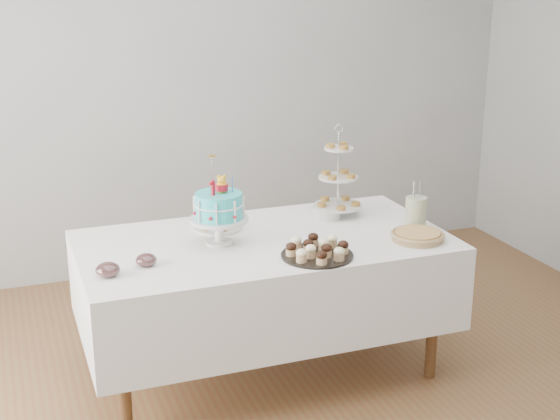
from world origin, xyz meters
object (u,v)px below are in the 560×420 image
object	(u,v)px
birthday_cake	(219,221)
plate_stack	(327,213)
jam_bowl_b	(146,260)
pastry_plate	(218,225)
jam_bowl_a	(108,270)
tiered_stand	(338,178)
table	(264,280)
cupcake_tray	(317,249)
pie	(418,235)
utensil_pitcher	(416,211)

from	to	relation	value
birthday_cake	plate_stack	distance (m)	0.72
plate_stack	jam_bowl_b	distance (m)	1.16
birthday_cake	pastry_plate	distance (m)	0.27
jam_bowl_a	tiered_stand	bearing A→B (deg)	18.86
tiered_stand	plate_stack	distance (m)	0.21
table	cupcake_tray	xyz separation A→B (m)	(0.16, -0.33, 0.27)
plate_stack	pastry_plate	distance (m)	0.63
birthday_cake	jam_bowl_a	world-z (taller)	birthday_cake
tiered_stand	plate_stack	world-z (taller)	tiered_stand
pie	tiered_stand	size ratio (longest dim) A/B	0.53
tiered_stand	plate_stack	xyz separation A→B (m)	(-0.08, -0.02, -0.19)
table	birthday_cake	size ratio (longest dim) A/B	4.13
cupcake_tray	utensil_pitcher	xyz separation A→B (m)	(0.68, 0.23, 0.05)
jam_bowl_b	utensil_pitcher	bearing A→B (deg)	2.14
jam_bowl_a	jam_bowl_b	bearing A→B (deg)	20.34
cupcake_tray	pastry_plate	size ratio (longest dim) A/B	1.34
cupcake_tray	table	bearing A→B (deg)	116.28
birthday_cake	pie	distance (m)	1.03
cupcake_tray	plate_stack	world-z (taller)	cupcake_tray
plate_stack	pastry_plate	bearing A→B (deg)	176.87
utensil_pitcher	tiered_stand	bearing A→B (deg)	120.09
jam_bowl_b	utensil_pitcher	size ratio (longest dim) A/B	0.39
pastry_plate	utensil_pitcher	bearing A→B (deg)	-19.11
pie	pastry_plate	world-z (taller)	pie
pastry_plate	jam_bowl_a	xyz separation A→B (m)	(-0.66, -0.48, 0.01)
birthday_cake	jam_bowl_b	size ratio (longest dim) A/B	4.59
table	pastry_plate	size ratio (longest dim) A/B	7.18
birthday_cake	cupcake_tray	bearing A→B (deg)	-64.00
birthday_cake	pastry_plate	bearing A→B (deg)	52.73
birthday_cake	pastry_plate	xyz separation A→B (m)	(0.06, 0.24, -0.11)
cupcake_tray	tiered_stand	size ratio (longest dim) A/B	0.67
pastry_plate	jam_bowl_a	bearing A→B (deg)	-144.11
cupcake_tray	jam_bowl_b	world-z (taller)	cupcake_tray
jam_bowl_a	pie	bearing A→B (deg)	-2.22
tiered_stand	utensil_pitcher	distance (m)	0.48
jam_bowl_b	utensil_pitcher	xyz separation A→B (m)	(1.49, 0.06, 0.06)
table	jam_bowl_b	distance (m)	0.71
tiered_stand	pastry_plate	xyz separation A→B (m)	(-0.71, 0.01, -0.20)
table	cupcake_tray	distance (m)	0.45
cupcake_tray	pie	bearing A→B (deg)	3.91
birthday_cake	pastry_plate	world-z (taller)	birthday_cake
birthday_cake	plate_stack	bearing A→B (deg)	-6.86
birthday_cake	plate_stack	size ratio (longest dim) A/B	2.87
utensil_pitcher	cupcake_tray	bearing A→B (deg)	-173.61
plate_stack	tiered_stand	bearing A→B (deg)	16.44
birthday_cake	cupcake_tray	size ratio (longest dim) A/B	1.30
table	plate_stack	xyz separation A→B (m)	(0.45, 0.22, 0.26)
cupcake_tray	jam_bowl_b	distance (m)	0.83
pastry_plate	tiered_stand	bearing A→B (deg)	-0.92
pastry_plate	jam_bowl_b	bearing A→B (deg)	-139.08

